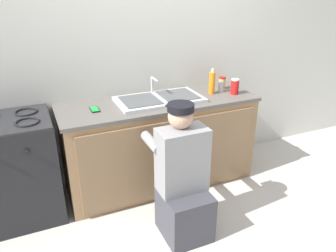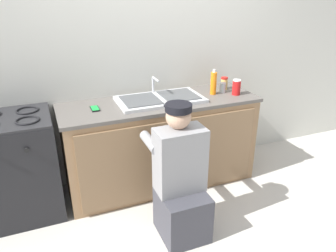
% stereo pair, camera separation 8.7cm
% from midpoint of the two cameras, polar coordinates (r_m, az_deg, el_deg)
% --- Properties ---
extents(ground_plane, '(12.00, 12.00, 0.00)m').
position_cam_midpoint_polar(ground_plane, '(3.25, 1.45, -12.19)').
color(ground_plane, beige).
extents(back_wall, '(6.00, 0.10, 2.50)m').
position_cam_midpoint_polar(back_wall, '(3.31, -2.86, 12.21)').
color(back_wall, silver).
rests_on(back_wall, ground_plane).
extents(counter_cabinet, '(1.85, 0.62, 0.85)m').
position_cam_midpoint_polar(counter_cabinet, '(3.26, -0.49, -3.30)').
color(counter_cabinet, '#997551').
rests_on(counter_cabinet, ground_plane).
extents(countertop, '(1.89, 0.62, 0.03)m').
position_cam_midpoint_polar(countertop, '(3.09, -0.58, 4.11)').
color(countertop, '#5B5651').
rests_on(countertop, counter_cabinet).
extents(sink_double_basin, '(0.80, 0.44, 0.19)m').
position_cam_midpoint_polar(sink_double_basin, '(3.08, -0.59, 4.74)').
color(sink_double_basin, silver).
rests_on(sink_double_basin, countertop).
extents(stove_range, '(0.65, 0.62, 0.92)m').
position_cam_midpoint_polar(stove_range, '(3.09, -23.90, -6.55)').
color(stove_range, black).
rests_on(stove_range, ground_plane).
extents(plumber_person, '(0.42, 0.61, 1.10)m').
position_cam_midpoint_polar(plumber_person, '(2.61, 3.18, -9.99)').
color(plumber_person, '#3F3F47').
rests_on(plumber_person, ground_plane).
extents(water_glass, '(0.06, 0.06, 0.10)m').
position_cam_midpoint_polar(water_glass, '(3.38, 10.22, 6.60)').
color(water_glass, '#ADC6CC').
rests_on(water_glass, countertop).
extents(soap_bottle_orange, '(0.06, 0.06, 0.25)m').
position_cam_midpoint_polar(soap_bottle_orange, '(3.29, 8.69, 7.41)').
color(soap_bottle_orange, orange).
rests_on(soap_bottle_orange, countertop).
extents(soda_cup_red, '(0.08, 0.08, 0.15)m').
position_cam_midpoint_polar(soda_cup_red, '(3.33, 12.57, 6.60)').
color(soda_cup_red, red).
rests_on(soda_cup_red, countertop).
extents(cell_phone, '(0.07, 0.14, 0.01)m').
position_cam_midpoint_polar(cell_phone, '(2.94, -11.78, 2.98)').
color(cell_phone, black).
rests_on(cell_phone, countertop).
extents(condiment_jar, '(0.07, 0.07, 0.13)m').
position_cam_midpoint_polar(condiment_jar, '(3.48, 10.46, 7.33)').
color(condiment_jar, '#DBB760').
rests_on(condiment_jar, countertop).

